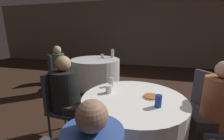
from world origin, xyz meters
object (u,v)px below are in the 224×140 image
Objects in this scene: person_green_jacket at (62,70)px; table_near at (133,126)px; person_black_shirt at (70,98)px; pizza_plate_near at (151,97)px; chair_far_southwest at (55,71)px; soda_can_blue at (158,101)px; chair_near_west at (60,100)px; soda_can_silver at (111,82)px; person_floral_shirt at (210,113)px; chair_far_west at (60,64)px; table_far at (96,72)px; bottle_far at (113,53)px; chair_near_northeast at (199,100)px.

table_near is at bearing 3.68° from person_green_jacket.
pizza_plate_near is at bearing 93.50° from person_black_shirt.
chair_far_southwest reaches higher than soda_can_blue.
chair_near_west is 4.63× the size of pizza_plate_near.
chair_near_west reaches higher than soda_can_silver.
person_floral_shirt is 1.20m from soda_can_silver.
person_green_jacket reaches higher than chair_far_southwest.
chair_far_west is 3.82m from person_floral_shirt.
person_floral_shirt is 9.61× the size of soda_can_silver.
pizza_plate_near is (2.60, -2.10, 0.19)m from chair_far_west.
person_green_jacket reaches higher than table_far.
person_black_shirt is 4.87× the size of bottle_far.
chair_far_southwest is 2.61m from pizza_plate_near.
chair_near_northeast is at bearing 38.33° from pizza_plate_near.
chair_near_west is 0.80× the size of person_floral_shirt.
chair_near_northeast is at bearing 22.74° from person_green_jacket.
pizza_plate_near is (-0.64, -0.09, 0.15)m from person_floral_shirt.
person_floral_shirt reaches higher than table_near.
table_far is 1.41× the size of chair_far_southwest.
person_floral_shirt is at bearing 15.30° from person_green_jacket.
pizza_plate_near is at bearing 49.16° from chair_far_west.
chair_near_northeast is (1.84, 0.51, 0.00)m from chair_near_west.
chair_far_west is (-3.25, 1.59, 0.00)m from chair_near_northeast.
table_near is at bearing -164.12° from pizza_plate_near.
table_far is 2.99m from person_floral_shirt.
chair_far_west is at bearing -178.08° from table_far.
chair_near_northeast is (2.16, -1.63, 0.18)m from table_far.
chair_near_west is 7.70× the size of soda_can_silver.
chair_far_southwest is 3.92× the size of bottle_far.
table_far is (-1.33, 2.19, 0.00)m from table_near.
soda_can_blue reaches higher than table_near.
soda_can_silver is (0.99, -1.92, 0.43)m from table_far.
soda_can_blue is at bearing 4.48° from person_green_jacket.
person_black_shirt reaches higher than soda_can_blue.
soda_can_blue is (1.26, -0.20, 0.25)m from chair_near_west.
soda_can_silver is at bearing 3.88° from person_green_jacket.
chair_far_southwest is at bearing 145.98° from table_near.
pizza_plate_near is at bearing 11.03° from chair_far_southwest.
chair_far_west is at bearing 168.36° from person_green_jacket.
table_far is at bearing 125.44° from pizza_plate_near.
bottle_far reaches higher than pizza_plate_near.
soda_can_blue is (2.31, -1.54, 0.25)m from chair_far_southwest.
chair_near_west is at bearing 170.90° from soda_can_blue.
chair_near_west and chair_far_southwest have the same top height.
person_green_jacket is (0.48, -0.64, 0.01)m from chair_far_west.
table_near is 2.48m from chair_far_southwest.
table_near is 1.03× the size of person_green_jacket.
table_far is 2.22m from person_black_shirt.
bottle_far is (0.06, 2.51, 0.30)m from chair_near_west.
soda_can_blue is at bearing 107.22° from chair_near_northeast.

